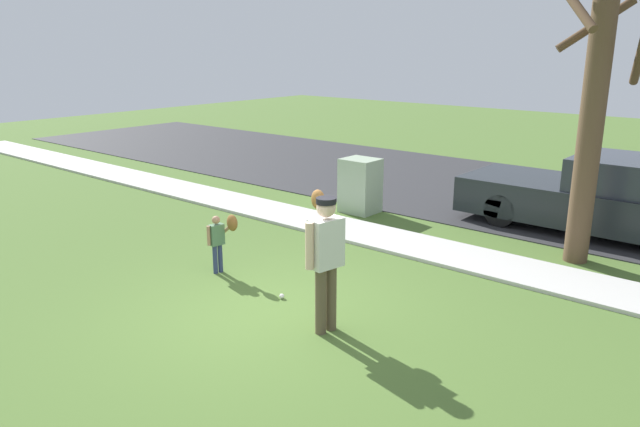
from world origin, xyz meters
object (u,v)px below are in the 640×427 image
Objects in this scene: person_adult at (325,249)px; parked_pickup_dark at (607,199)px; baseball at (282,296)px; utility_cabinet at (360,186)px; person_child at (222,234)px; street_tree_near at (595,93)px.

person_adult reaches higher than parked_pickup_dark.
utility_cabinet is (-1.90, 4.45, 0.54)m from baseball.
utility_cabinet is at bearing 106.88° from person_child.
utility_cabinet is at bearing 113.10° from baseball.
utility_cabinet is (-2.98, 4.80, -0.50)m from person_adult.
parked_pickup_dark is (3.98, 6.08, 0.03)m from person_child.
baseball is (-1.08, 0.35, -1.05)m from person_adult.
street_tree_near reaches higher than utility_cabinet.
street_tree_near reaches higher than baseball.
person_child is at bearing 56.81° from parked_pickup_dark.
utility_cabinet is at bearing 21.32° from parked_pickup_dark.
person_adult is 5.67m from utility_cabinet.
parked_pickup_dark is (2.59, 6.21, 0.64)m from baseball.
person_adult is at bearing -58.18° from utility_cabinet.
person_adult is 1.54m from baseball.
person_adult is at bearing 77.03° from parked_pickup_dark.
person_adult is 6.74m from parked_pickup_dark.
baseball is at bearing -121.95° from street_tree_near.
street_tree_near is 2.83m from parked_pickup_dark.
person_adult is 0.33× the size of street_tree_near.
person_child is at bearing -0.60° from person_adult.
utility_cabinet is (-0.51, 4.33, -0.06)m from person_child.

